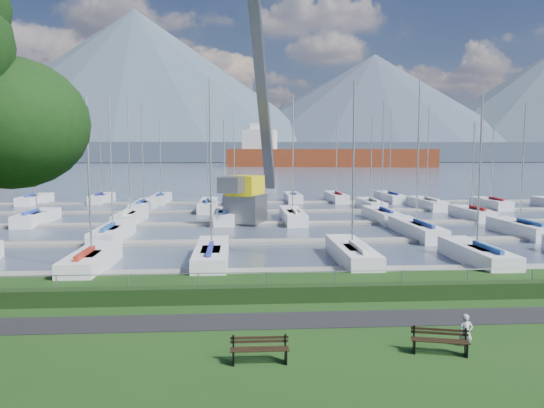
{
  "coord_description": "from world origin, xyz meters",
  "views": [
    {
      "loc": [
        -2.3,
        -22.64,
        6.45
      ],
      "look_at": [
        0.0,
        12.0,
        3.0
      ],
      "focal_mm": 35.0,
      "sensor_mm": 36.0,
      "label": 1
    }
  ],
  "objects": [
    {
      "name": "foothill",
      "position": [
        0.0,
        330.0,
        6.0
      ],
      "size": [
        900.0,
        80.0,
        12.0
      ],
      "primitive_type": "cube",
      "color": "#3B4756",
      "rests_on": "water"
    },
    {
      "name": "hedge",
      "position": [
        0.0,
        -0.4,
        0.35
      ],
      "size": [
        80.0,
        0.7,
        0.7
      ],
      "primitive_type": "cube",
      "color": "black",
      "rests_on": "grass"
    },
    {
      "name": "person",
      "position": [
        5.26,
        -6.04,
        0.61
      ],
      "size": [
        0.49,
        0.36,
        1.23
      ],
      "primitive_type": "imported",
      "rotation": [
        0.0,
        0.0,
        -0.17
      ],
      "color": "#AFAFB6",
      "rests_on": "grass"
    },
    {
      "name": "water",
      "position": [
        0.0,
        260.0,
        -0.4
      ],
      "size": [
        800.0,
        540.0,
        0.2
      ],
      "primitive_type": "cube",
      "color": "#455065"
    },
    {
      "name": "cargo_ship_mid",
      "position": [
        35.1,
        212.23,
        3.63
      ],
      "size": [
        92.56,
        35.17,
        21.5
      ],
      "rotation": [
        0.0,
        0.0,
        -0.19
      ],
      "color": "maroon",
      "rests_on": "water"
    },
    {
      "name": "sailboat_fleet",
      "position": [
        -0.77,
        28.86,
        5.38
      ],
      "size": [
        74.78,
        49.52,
        13.54
      ],
      "color": "silver",
      "rests_on": "water"
    },
    {
      "name": "bench_left",
      "position": [
        -1.65,
        -6.98,
        0.42
      ],
      "size": [
        1.8,
        0.43,
        0.85
      ],
      "rotation": [
        0.0,
        0.0,
        -0.0
      ],
      "color": "black",
      "rests_on": "grass"
    },
    {
      "name": "bench_right",
      "position": [
        4.14,
        -6.63,
        0.42
      ],
      "size": [
        1.85,
        0.85,
        0.85
      ],
      "rotation": [
        0.0,
        0.0,
        -0.25
      ],
      "color": "black",
      "rests_on": "grass"
    },
    {
      "name": "docks",
      "position": [
        0.0,
        26.0,
        -0.22
      ],
      "size": [
        90.0,
        41.6,
        0.25
      ],
      "color": "slate",
      "rests_on": "water"
    },
    {
      "name": "crane",
      "position": [
        -1.07,
        27.67,
        5.33
      ],
      "size": [
        6.1,
        13.48,
        22.35
      ],
      "rotation": [
        0.0,
        0.0,
        -0.4
      ],
      "color": "#53575A",
      "rests_on": "water"
    },
    {
      "name": "mountains",
      "position": [
        7.35,
        404.62,
        46.68
      ],
      "size": [
        1190.0,
        360.0,
        115.0
      ],
      "color": "#445564",
      "rests_on": "water"
    },
    {
      "name": "fence",
      "position": [
        0.0,
        0.0,
        1.2
      ],
      "size": [
        80.0,
        0.04,
        0.04
      ],
      "primitive_type": "cylinder",
      "rotation": [
        0.0,
        1.57,
        0.0
      ],
      "color": "gray",
      "rests_on": "grass"
    },
    {
      "name": "path",
      "position": [
        0.0,
        -3.0,
        0.01
      ],
      "size": [
        160.0,
        2.0,
        0.04
      ],
      "primitive_type": "cube",
      "color": "black",
      "rests_on": "grass"
    }
  ]
}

